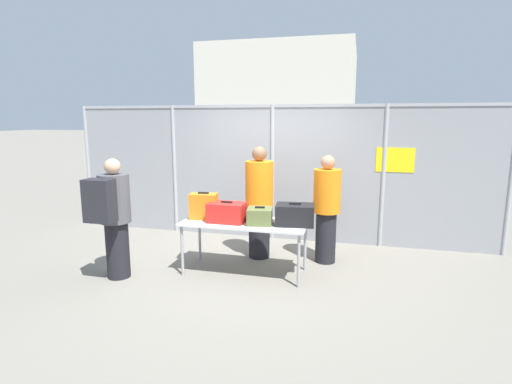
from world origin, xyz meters
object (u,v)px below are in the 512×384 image
(suitcase_black, at_px, (295,215))
(security_worker_near, at_px, (259,201))
(suitcase_red, at_px, (227,212))
(security_worker_far, at_px, (327,208))
(suitcase_olive, at_px, (260,216))
(inspection_table, at_px, (245,226))
(utility_trailer, at_px, (358,197))
(traveler_hooded, at_px, (113,214))
(suitcase_orange, at_px, (204,206))

(suitcase_black, height_order, security_worker_near, security_worker_near)
(suitcase_red, height_order, security_worker_far, security_worker_far)
(suitcase_red, distance_m, suitcase_olive, 0.46)
(inspection_table, xyz_separation_m, utility_trailer, (1.51, 3.96, -0.27))
(traveler_hooded, height_order, security_worker_near, security_worker_near)
(suitcase_olive, distance_m, traveler_hooded, 1.95)
(suitcase_black, bearing_deg, traveler_hooded, -164.08)
(suitcase_red, height_order, utility_trailer, suitcase_red)
(suitcase_red, distance_m, traveler_hooded, 1.51)
(inspection_table, bearing_deg, security_worker_far, 34.62)
(security_worker_far, xyz_separation_m, utility_trailer, (0.46, 3.23, -0.43))
(suitcase_red, height_order, suitcase_black, suitcase_black)
(security_worker_near, bearing_deg, suitcase_red, 59.57)
(suitcase_olive, relative_size, security_worker_far, 0.24)
(suitcase_red, relative_size, security_worker_far, 0.31)
(suitcase_black, height_order, utility_trailer, suitcase_black)
(suitcase_red, relative_size, suitcase_olive, 1.31)
(suitcase_olive, height_order, traveler_hooded, traveler_hooded)
(suitcase_orange, relative_size, security_worker_near, 0.24)
(suitcase_black, height_order, security_worker_far, security_worker_far)
(security_worker_far, bearing_deg, utility_trailer, -102.96)
(inspection_table, distance_m, traveler_hooded, 1.77)
(security_worker_near, distance_m, security_worker_far, 1.02)
(security_worker_far, bearing_deg, inspection_table, 29.72)
(suitcase_orange, relative_size, utility_trailer, 0.11)
(suitcase_black, distance_m, security_worker_far, 0.79)
(suitcase_red, xyz_separation_m, security_worker_near, (0.27, 0.75, 0.02))
(suitcase_orange, height_order, suitcase_red, suitcase_orange)
(suitcase_red, xyz_separation_m, utility_trailer, (1.75, 4.02, -0.46))
(inspection_table, bearing_deg, suitcase_olive, -10.92)
(inspection_table, xyz_separation_m, suitcase_black, (0.69, 0.03, 0.20))
(suitcase_orange, bearing_deg, suitcase_olive, -4.89)
(suitcase_olive, bearing_deg, security_worker_near, 104.64)
(traveler_hooded, relative_size, utility_trailer, 0.44)
(suitcase_black, bearing_deg, security_worker_near, 134.80)
(inspection_table, height_order, suitcase_red, suitcase_red)
(traveler_hooded, distance_m, utility_trailer, 5.59)
(inspection_table, distance_m, suitcase_orange, 0.66)
(inspection_table, bearing_deg, suitcase_orange, 177.39)
(suitcase_orange, relative_size, suitcase_olive, 1.07)
(traveler_hooded, relative_size, security_worker_near, 0.94)
(suitcase_olive, bearing_deg, security_worker_far, 42.98)
(security_worker_near, height_order, utility_trailer, security_worker_near)
(inspection_table, height_order, suitcase_black, suitcase_black)
(suitcase_olive, height_order, security_worker_far, security_worker_far)
(suitcase_olive, height_order, security_worker_near, security_worker_near)
(traveler_hooded, bearing_deg, security_worker_near, 44.88)
(suitcase_red, bearing_deg, suitcase_black, 5.28)
(suitcase_olive, bearing_deg, utility_trailer, 72.18)
(suitcase_orange, bearing_deg, security_worker_far, 22.81)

